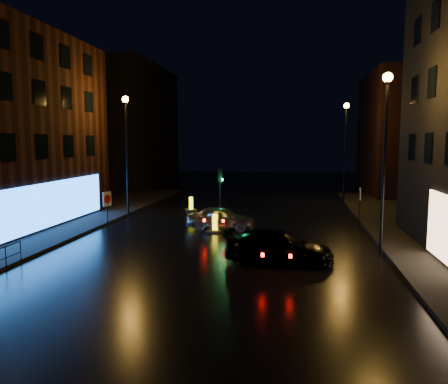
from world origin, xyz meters
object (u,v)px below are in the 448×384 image
Objects in this scene: bollard_near at (215,228)px; traffic_signal at (220,212)px; bollard_far at (191,208)px; road_sign_right at (360,197)px; dark_sedan at (279,247)px; road_sign_left at (107,203)px; silver_hatchback at (221,218)px.

traffic_signal is at bearing 110.19° from bollard_near.
bollard_far is (-3.23, 7.40, 0.00)m from bollard_near.
road_sign_right is at bearing 38.06° from bollard_near.
dark_sedan is 1.92× the size of road_sign_left.
bollard_far is 9.80m from road_sign_left.
road_sign_left is at bearing 67.14° from dark_sedan.
dark_sedan reaches higher than bollard_near.
silver_hatchback reaches higher than bollard_far.
silver_hatchback is 7.66m from dark_sedan.
traffic_signal is 2.46× the size of bollard_far.
road_sign_left is (-5.82, -1.91, 1.63)m from bollard_near.
bollard_near is 0.55× the size of road_sign_left.
silver_hatchback is (0.63, -3.39, 0.19)m from traffic_signal.
road_sign_left is at bearing 24.07° from road_sign_right.
bollard_far is at bearing -14.24° from road_sign_right.
silver_hatchback is at bearing 86.29° from bollard_near.
road_sign_left reaches higher than bollard_far.
road_sign_right reaches higher than bollard_near.
silver_hatchback is 6.70m from road_sign_left.
silver_hatchback is 9.06m from road_sign_right.
dark_sedan is 3.51× the size of bollard_near.
dark_sedan is 3.39× the size of bollard_far.
road_sign_right reaches higher than dark_sedan.
silver_hatchback is 3.00× the size of bollard_near.
bollard_far is (-7.17, 13.40, -0.46)m from dark_sedan.
bollard_near is 0.57× the size of road_sign_right.
road_sign_right is (4.77, 9.74, 1.07)m from dark_sedan.
road_sign_left is at bearing -125.12° from bollard_far.
dark_sedan is at bearing -148.65° from silver_hatchback.
traffic_signal is 9.19m from road_sign_right.
silver_hatchback is at bearing 45.97° from road_sign_left.
bollard_near is (-3.94, 6.00, -0.46)m from dark_sedan.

